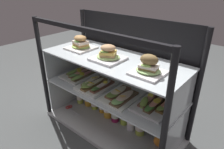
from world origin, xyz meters
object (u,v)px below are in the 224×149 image
plated_roll_sandwich_right_of_center (148,67)px  juice_bottle_front_second (124,115)px  plated_roll_sandwich_near_right_corner (108,55)px  open_sandwich_tray_near_left_corner (156,104)px  plated_roll_sandwich_near_left_corner (81,44)px  juice_bottle_front_fourth (108,108)px  juice_bottle_back_left (80,94)px  orange_fruit_beside_bottles (159,141)px  juice_bottle_back_right (94,99)px  juice_bottle_front_left_end (140,125)px  juice_bottle_tucked_behind (115,112)px  juice_bottle_front_right_end (88,96)px  open_sandwich_tray_far_right (121,96)px  open_sandwich_tray_left_of_center (80,74)px  juice_bottle_near_post (131,121)px  kitchen_scissors (70,108)px  open_sandwich_tray_right_of_center (96,84)px  juice_bottle_back_center (102,105)px

plated_roll_sandwich_right_of_center → juice_bottle_front_second: (-0.26, 0.13, -0.55)m
plated_roll_sandwich_near_right_corner → open_sandwich_tray_near_left_corner: (0.37, 0.06, -0.28)m
plated_roll_sandwich_near_left_corner → juice_bottle_front_fourth: bearing=12.1°
juice_bottle_back_left → orange_fruit_beside_bottles: size_ratio=2.83×
juice_bottle_back_right → juice_bottle_front_left_end: 0.51m
juice_bottle_back_left → juice_bottle_tucked_behind: size_ratio=0.98×
juice_bottle_front_right_end → juice_bottle_back_right: size_ratio=0.91×
juice_bottle_front_second → juice_bottle_front_right_end: bearing=179.8°
open_sandwich_tray_far_right → open_sandwich_tray_near_left_corner: size_ratio=1.03×
plated_roll_sandwich_near_right_corner → juice_bottle_tucked_behind: plated_roll_sandwich_near_right_corner is taller
open_sandwich_tray_left_of_center → juice_bottle_front_right_end: (0.02, 0.06, -0.25)m
juice_bottle_front_fourth → juice_bottle_tucked_behind: (0.09, -0.01, 0.01)m
open_sandwich_tray_left_of_center → juice_bottle_front_right_end: size_ratio=1.43×
plated_roll_sandwich_near_right_corner → juice_bottle_near_post: bearing=28.8°
juice_bottle_back_left → juice_bottle_front_right_end: size_ratio=1.02×
open_sandwich_tray_near_left_corner → juice_bottle_near_post: open_sandwich_tray_near_left_corner is taller
juice_bottle_near_post → open_sandwich_tray_left_of_center: bearing=-175.9°
juice_bottle_back_left → juice_bottle_front_fourth: bearing=1.6°
juice_bottle_back_right → juice_bottle_near_post: size_ratio=1.16×
orange_fruit_beside_bottles → juice_bottle_back_right: bearing=177.5°
juice_bottle_back_right → kitchen_scissors: (-0.17, -0.15, -0.09)m
open_sandwich_tray_right_of_center → juice_bottle_front_second: bearing=29.2°
plated_roll_sandwich_near_right_corner → juice_bottle_front_second: (0.08, 0.11, -0.54)m
juice_bottle_back_left → juice_bottle_front_fourth: (0.35, 0.01, -0.00)m
open_sandwich_tray_far_right → juice_bottle_front_fourth: bearing=155.6°
open_sandwich_tray_right_of_center → juice_bottle_back_right: bearing=143.1°
open_sandwich_tray_far_right → juice_bottle_back_left: (-0.57, 0.09, -0.26)m
open_sandwich_tray_near_left_corner → open_sandwich_tray_right_of_center: bearing=-172.7°
plated_roll_sandwich_near_right_corner → juice_bottle_front_second: size_ratio=1.03×
open_sandwich_tray_near_left_corner → juice_bottle_back_right: open_sandwich_tray_near_left_corner is taller
open_sandwich_tray_far_right → juice_bottle_back_center: size_ratio=1.66×
plated_roll_sandwich_near_left_corner → juice_bottle_back_center: (0.15, 0.07, -0.55)m
juice_bottle_front_right_end → juice_bottle_front_second: 0.43m
juice_bottle_front_fourth → orange_fruit_beside_bottles: juice_bottle_front_fourth is taller
juice_bottle_back_left → juice_bottle_back_center: bearing=6.4°
open_sandwich_tray_far_right → juice_bottle_near_post: size_ratio=1.57×
plated_roll_sandwich_near_right_corner → juice_bottle_back_center: plated_roll_sandwich_near_right_corner is taller
open_sandwich_tray_far_right → juice_bottle_back_center: open_sandwich_tray_far_right is taller
open_sandwich_tray_far_right → juice_bottle_near_post: 0.28m
open_sandwich_tray_right_of_center → juice_bottle_back_center: (-0.05, 0.12, -0.27)m
juice_bottle_back_center → juice_bottle_front_fourth: juice_bottle_front_fourth is taller
open_sandwich_tray_left_of_center → juice_bottle_front_right_end: open_sandwich_tray_left_of_center is taller
plated_roll_sandwich_right_of_center → open_sandwich_tray_left_of_center: bearing=174.4°
open_sandwich_tray_right_of_center → juice_bottle_front_right_end: 0.36m
juice_bottle_front_fourth → juice_bottle_front_left_end: size_ratio=0.99×
juice_bottle_back_right → juice_bottle_near_post: 0.43m
open_sandwich_tray_near_left_corner → juice_bottle_front_left_end: open_sandwich_tray_near_left_corner is taller
plated_roll_sandwich_right_of_center → juice_bottle_front_fourth: plated_roll_sandwich_right_of_center is taller
juice_bottle_tucked_behind → open_sandwich_tray_far_right: bearing=-35.6°
juice_bottle_front_fourth → juice_bottle_near_post: 0.25m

